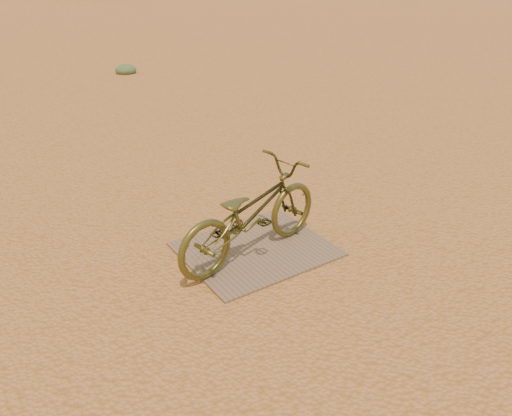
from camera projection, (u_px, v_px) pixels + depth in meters
ground at (196, 244)px, 4.81m from camera, size 120.00×120.00×0.00m
plywood_board at (256, 249)px, 4.70m from camera, size 1.33×1.11×0.02m
bicycle at (251, 213)px, 4.41m from camera, size 1.69×0.86×0.85m
kale_b at (126, 73)px, 12.11m from camera, size 0.50×0.50×0.28m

